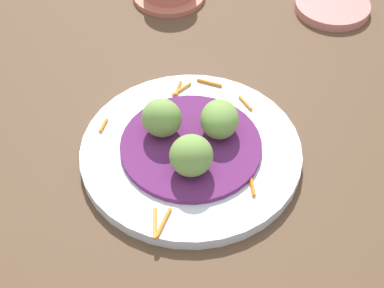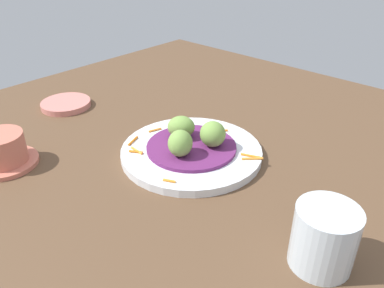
{
  "view_description": "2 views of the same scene",
  "coord_description": "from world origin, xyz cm",
  "views": [
    {
      "loc": [
        -35.71,
        -28.0,
        52.96
      ],
      "look_at": [
        -3.94,
        0.35,
        6.11
      ],
      "focal_mm": 54.26,
      "sensor_mm": 36.0,
      "label": 1
    },
    {
      "loc": [
        -43.13,
        45.96,
        38.98
      ],
      "look_at": [
        -4.22,
        3.23,
        5.65
      ],
      "focal_mm": 36.04,
      "sensor_mm": 36.0,
      "label": 2
    }
  ],
  "objects": [
    {
      "name": "guac_scoop_center",
      "position": [
        -3.47,
        5.38,
        6.43
      ],
      "size": [
        5.91,
        6.05,
        4.64
      ],
      "primitive_type": "ellipsoid",
      "rotation": [
        0.0,
        0.0,
        0.5
      ],
      "color": "#759E47",
      "rests_on": "cabbage_bed"
    },
    {
      "name": "side_plate_small",
      "position": [
        33.2,
        5.33,
        2.65
      ],
      "size": [
        11.15,
        11.15,
        1.31
      ],
      "primitive_type": "cylinder",
      "color": "tan",
      "rests_on": "table_surface"
    },
    {
      "name": "guac_scoop_left",
      "position": [
        0.96,
        0.53,
        6.15
      ],
      "size": [
        6.71,
        6.61,
        4.07
      ],
      "primitive_type": "ellipsoid",
      "rotation": [
        0.0,
        0.0,
        3.82
      ],
      "color": "#759E47",
      "rests_on": "cabbage_bed"
    },
    {
      "name": "guac_scoop_right",
      "position": [
        -5.45,
        -0.88,
        6.43
      ],
      "size": [
        6.49,
        6.46,
        4.62
      ],
      "primitive_type": "ellipsoid",
      "rotation": [
        0.0,
        0.0,
        4.11
      ],
      "color": "#759E47",
      "rests_on": "cabbage_bed"
    },
    {
      "name": "table_surface",
      "position": [
        0.0,
        0.0,
        1.0
      ],
      "size": [
        110.0,
        110.0,
        2.0
      ],
      "primitive_type": "cube",
      "color": "brown",
      "rests_on": "ground"
    },
    {
      "name": "terracotta_bowl",
      "position": [
        19.41,
        25.93,
        4.68
      ],
      "size": [
        11.14,
        11.14,
        5.95
      ],
      "color": "#C66B56",
      "rests_on": "table_surface"
    },
    {
      "name": "carrot_garnish",
      "position": [
        -2.22,
        2.73,
        3.65
      ],
      "size": [
        22.28,
        20.46,
        0.4
      ],
      "color": "orange",
      "rests_on": "main_plate"
    },
    {
      "name": "main_plate",
      "position": [
        -2.65,
        1.67,
        2.73
      ],
      "size": [
        25.51,
        25.51,
        1.45
      ],
      "primitive_type": "cylinder",
      "color": "silver",
      "rests_on": "table_surface"
    },
    {
      "name": "cabbage_bed",
      "position": [
        -2.65,
        1.67,
        3.78
      ],
      "size": [
        16.24,
        16.24,
        0.66
      ],
      "primitive_type": "cylinder",
      "color": "#60235B",
      "rests_on": "main_plate"
    },
    {
      "name": "water_glass",
      "position": [
        -31.68,
        9.8,
        6.12
      ],
      "size": [
        7.8,
        7.8,
        8.24
      ],
      "primitive_type": "cylinder",
      "color": "silver",
      "rests_on": "table_surface"
    }
  ]
}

